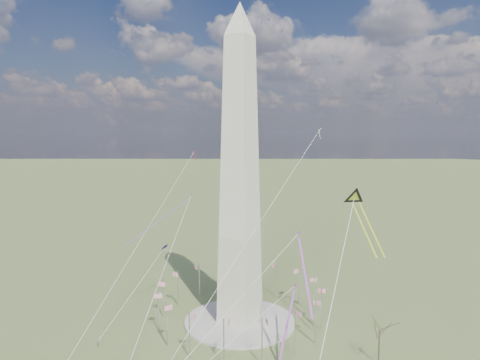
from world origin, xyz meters
The scene contains 13 objects.
ground centered at (0.00, 0.00, 0.00)m, with size 2000.00×2000.00×0.00m, color brown.
plaza centered at (0.00, 0.00, 0.40)m, with size 36.00×36.00×0.80m, color #A9A29B.
washington_monument centered at (0.00, 0.00, 47.95)m, with size 15.56×15.56×100.00m.
flagpole_ring centered at (0.00, 0.00, 7.27)m, with size 54.40×54.40×13.00m.
tree_near centered at (44.67, -1.28, 9.78)m, with size 7.83×7.83×13.71m.
person_west centered at (-26.64, -34.95, 0.81)m, with size 0.79×0.62×1.63m, color gray.
kite_delta_black centered at (35.76, 3.92, 42.61)m, with size 15.52×17.18×15.56m.
kite_diamond_purple centered at (-33.21, 1.43, 19.05)m, with size 1.89×2.98×9.25m.
kite_streamer_left centered at (26.76, -11.61, 28.27)m, with size 13.57×20.11×15.81m.
kite_streamer_mid centered at (-20.05, -10.62, 36.19)m, with size 12.53×19.81×15.30m.
kite_streamer_right centered at (19.47, -3.68, 9.33)m, with size 6.73×22.66×15.80m.
kite_small_red centered at (-45.99, 35.97, 52.91)m, with size 1.81×1.60×4.86m.
kite_small_white centered at (9.55, 42.29, 62.12)m, with size 1.37×1.40×3.99m.
Camera 1 is at (70.50, -113.13, 61.63)m, focal length 32.00 mm.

